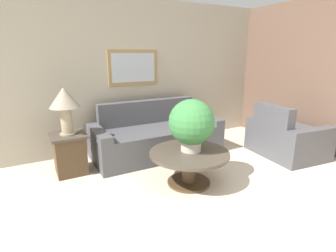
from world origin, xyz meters
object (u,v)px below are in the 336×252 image
(potted_plant_on_table, at_px, (191,123))
(table_lamp, at_px, (64,102))
(coffee_table, at_px, (189,161))
(side_table, at_px, (70,153))
(armchair, at_px, (286,138))
(couch_main, at_px, (156,137))

(potted_plant_on_table, bearing_deg, table_lamp, 142.06)
(coffee_table, distance_m, table_lamp, 1.86)
(side_table, bearing_deg, table_lamp, 0.00)
(armchair, distance_m, side_table, 3.47)
(coffee_table, distance_m, potted_plant_on_table, 0.49)
(couch_main, distance_m, coffee_table, 1.18)
(table_lamp, relative_size, potted_plant_on_table, 0.97)
(armchair, xyz_separation_m, table_lamp, (-3.32, 1.02, 0.75))
(armchair, relative_size, coffee_table, 1.15)
(couch_main, bearing_deg, side_table, -176.48)
(side_table, bearing_deg, coffee_table, -39.66)
(armchair, xyz_separation_m, coffee_table, (-2.00, -0.07, 0.03))
(side_table, relative_size, table_lamp, 0.89)
(armchair, bearing_deg, side_table, 79.29)
(potted_plant_on_table, bearing_deg, armchair, 1.17)
(couch_main, xyz_separation_m, potted_plant_on_table, (-0.06, -1.15, 0.52))
(couch_main, xyz_separation_m, table_lamp, (-1.42, -0.09, 0.75))
(side_table, relative_size, potted_plant_on_table, 0.86)
(couch_main, distance_m, table_lamp, 1.61)
(couch_main, height_order, coffee_table, couch_main)
(armchair, distance_m, coffee_table, 2.00)
(couch_main, distance_m, potted_plant_on_table, 1.26)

